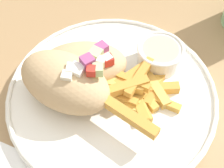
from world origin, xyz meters
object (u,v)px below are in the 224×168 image
object	(u,v)px
fries_pile	(135,91)
sauce_ramekin	(160,54)
plate	(112,94)
pita_sandwich_near	(65,81)
pita_sandwich_far	(84,64)

from	to	relation	value
fries_pile	sauce_ramekin	bearing A→B (deg)	85.67
plate	sauce_ramekin	world-z (taller)	sauce_ramekin
pita_sandwich_near	fries_pile	xyz separation A→B (m)	(0.08, 0.04, -0.02)
plate	pita_sandwich_near	distance (m)	0.07
plate	sauce_ramekin	distance (m)	0.09
plate	pita_sandwich_far	bearing A→B (deg)	169.29
fries_pile	sauce_ramekin	world-z (taller)	fries_pile
fries_pile	plate	bearing A→B (deg)	-165.00
pita_sandwich_near	plate	bearing A→B (deg)	35.01
plate	pita_sandwich_far	size ratio (longest dim) A/B	2.09
plate	fries_pile	size ratio (longest dim) A/B	2.18
sauce_ramekin	fries_pile	bearing A→B (deg)	-94.33
fries_pile	pita_sandwich_near	bearing A→B (deg)	-153.93
sauce_ramekin	pita_sandwich_far	bearing A→B (deg)	-140.22
plate	fries_pile	xyz separation A→B (m)	(0.03, 0.01, 0.02)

